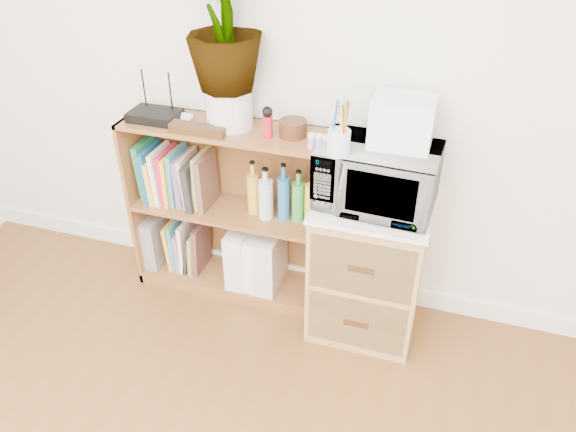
% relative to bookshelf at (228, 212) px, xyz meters
% --- Properties ---
extents(skirting_board, '(4.00, 0.02, 0.10)m').
position_rel_bookshelf_xyz_m(skirting_board, '(0.35, 0.14, -0.42)').
color(skirting_board, white).
rests_on(skirting_board, ground).
extents(bookshelf, '(1.00, 0.30, 0.95)m').
position_rel_bookshelf_xyz_m(bookshelf, '(0.00, 0.00, 0.00)').
color(bookshelf, brown).
rests_on(bookshelf, ground).
extents(wicker_unit, '(0.50, 0.45, 0.70)m').
position_rel_bookshelf_xyz_m(wicker_unit, '(0.75, -0.08, -0.12)').
color(wicker_unit, '#9E7542').
rests_on(wicker_unit, ground).
extents(microwave, '(0.52, 0.37, 0.28)m').
position_rel_bookshelf_xyz_m(microwave, '(0.75, -0.08, 0.38)').
color(microwave, silver).
rests_on(microwave, wicker_unit).
extents(pen_cup, '(0.09, 0.09, 0.10)m').
position_rel_bookshelf_xyz_m(pen_cup, '(0.60, -0.20, 0.58)').
color(pen_cup, silver).
rests_on(pen_cup, microwave).
extents(small_appliance, '(0.25, 0.21, 0.20)m').
position_rel_bookshelf_xyz_m(small_appliance, '(0.82, -0.03, 0.62)').
color(small_appliance, white).
rests_on(small_appliance, microwave).
extents(router, '(0.24, 0.16, 0.04)m').
position_rel_bookshelf_xyz_m(router, '(-0.34, -0.02, 0.50)').
color(router, black).
rests_on(router, bookshelf).
extents(white_bowl, '(0.13, 0.13, 0.03)m').
position_rel_bookshelf_xyz_m(white_bowl, '(-0.21, -0.03, 0.49)').
color(white_bowl, silver).
rests_on(white_bowl, bookshelf).
extents(plant_pot, '(0.21, 0.21, 0.18)m').
position_rel_bookshelf_xyz_m(plant_pot, '(0.03, 0.02, 0.57)').
color(plant_pot, silver).
rests_on(plant_pot, bookshelf).
extents(potted_plant, '(0.34, 0.34, 0.60)m').
position_rel_bookshelf_xyz_m(potted_plant, '(0.03, 0.02, 0.96)').
color(potted_plant, '#2F7736').
rests_on(potted_plant, plant_pot).
extents(trinket_box, '(0.26, 0.07, 0.04)m').
position_rel_bookshelf_xyz_m(trinket_box, '(-0.08, -0.10, 0.50)').
color(trinket_box, '#34200E').
rests_on(trinket_box, bookshelf).
extents(kokeshi_doll, '(0.04, 0.04, 0.10)m').
position_rel_bookshelf_xyz_m(kokeshi_doll, '(0.24, -0.04, 0.53)').
color(kokeshi_doll, red).
rests_on(kokeshi_doll, bookshelf).
extents(wooden_bowl, '(0.13, 0.13, 0.07)m').
position_rel_bookshelf_xyz_m(wooden_bowl, '(0.34, 0.01, 0.51)').
color(wooden_bowl, '#37200F').
rests_on(wooden_bowl, bookshelf).
extents(paint_jars, '(0.11, 0.04, 0.06)m').
position_rel_bookshelf_xyz_m(paint_jars, '(0.49, -0.09, 0.50)').
color(paint_jars, pink).
rests_on(paint_jars, bookshelf).
extents(file_box, '(0.09, 0.23, 0.29)m').
position_rel_bookshelf_xyz_m(file_box, '(-0.45, 0.00, -0.26)').
color(file_box, gray).
rests_on(file_box, bookshelf).
extents(magazine_holder_left, '(0.10, 0.26, 0.33)m').
position_rel_bookshelf_xyz_m(magazine_holder_left, '(0.07, -0.01, -0.24)').
color(magazine_holder_left, silver).
rests_on(magazine_holder_left, bookshelf).
extents(magazine_holder_mid, '(0.10, 0.25, 0.31)m').
position_rel_bookshelf_xyz_m(magazine_holder_mid, '(0.14, -0.01, -0.25)').
color(magazine_holder_mid, white).
rests_on(magazine_holder_mid, bookshelf).
extents(magazine_holder_right, '(0.10, 0.26, 0.32)m').
position_rel_bookshelf_xyz_m(magazine_holder_right, '(0.23, -0.01, -0.24)').
color(magazine_holder_right, silver).
rests_on(magazine_holder_right, bookshelf).
extents(cookbooks, '(0.38, 0.20, 0.31)m').
position_rel_bookshelf_xyz_m(cookbooks, '(-0.28, 0.00, 0.16)').
color(cookbooks, '#1F7644').
rests_on(cookbooks, bookshelf).
extents(liquor_bottles, '(0.37, 0.07, 0.29)m').
position_rel_bookshelf_xyz_m(liquor_bottles, '(0.30, 0.00, 0.16)').
color(liquor_bottles, gold).
rests_on(liquor_bottles, bookshelf).
extents(lower_books, '(0.21, 0.19, 0.30)m').
position_rel_bookshelf_xyz_m(lower_books, '(-0.25, -0.00, -0.27)').
color(lower_books, gold).
rests_on(lower_books, bookshelf).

